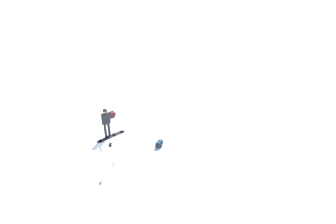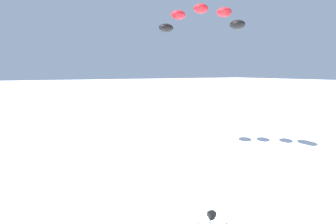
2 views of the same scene
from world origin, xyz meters
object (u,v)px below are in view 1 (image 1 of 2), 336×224
object	(u,v)px
gear_bag_large	(159,143)
camera_tripod	(111,151)
gear_bag_small	(112,114)
snowboard	(111,136)
snowboarder	(106,120)

from	to	relation	value
gear_bag_large	camera_tripod	size ratio (longest dim) A/B	0.54
gear_bag_large	gear_bag_small	xyz separation A→B (m)	(-3.34, 2.93, -0.01)
camera_tripod	gear_bag_small	xyz separation A→B (m)	(-1.46, 4.91, -0.81)
snowboard	camera_tripod	size ratio (longest dim) A/B	1.03
camera_tripod	gear_bag_large	bearing A→B (deg)	46.60
snowboarder	gear_bag_small	xyz separation A→B (m)	(-0.41, 2.29, -0.88)
snowboarder	camera_tripod	size ratio (longest dim) A/B	1.28
snowboarder	gear_bag_large	size ratio (longest dim) A/B	2.36
snowboard	gear_bag_large	distance (m)	2.84
snowboard	camera_tripod	bearing A→B (deg)	-71.51
camera_tripod	gear_bag_small	bearing A→B (deg)	106.57
snowboard	gear_bag_large	size ratio (longest dim) A/B	1.90
gear_bag_large	camera_tripod	distance (m)	2.84
snowboard	gear_bag_small	distance (m)	2.34
camera_tripod	gear_bag_small	world-z (taller)	camera_tripod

